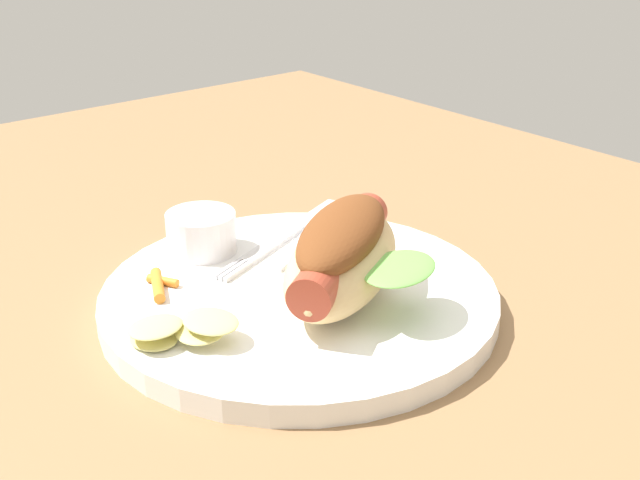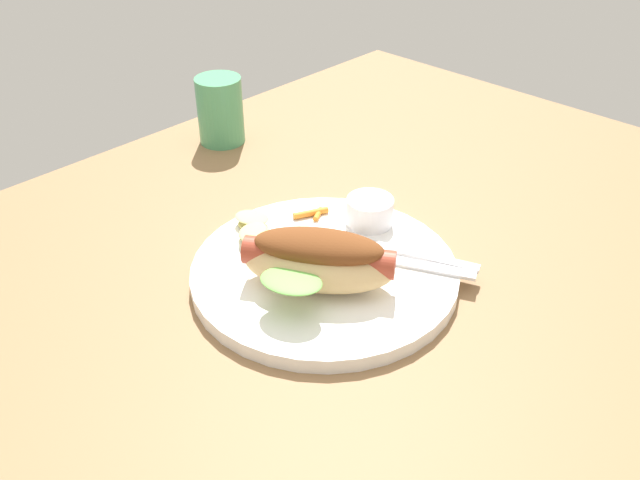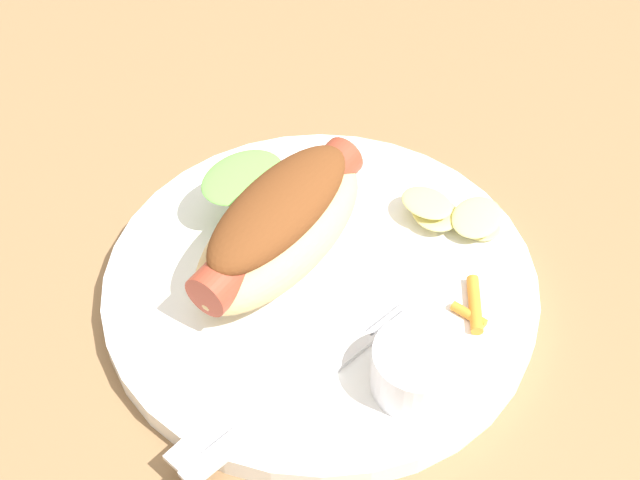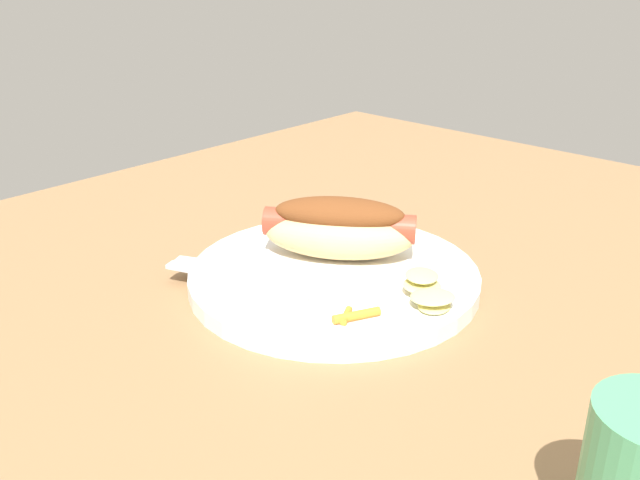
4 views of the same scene
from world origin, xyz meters
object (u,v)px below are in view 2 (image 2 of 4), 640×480
hot_dog (318,259)px  knife (410,264)px  plate (324,272)px  drinking_cup (220,110)px  sauce_ramekin (370,211)px  carrot_garnish (313,213)px  chips_pile (252,226)px  fork (403,252)px

hot_dog → knife: (-8.93, 4.62, -2.92)cm
hot_dog → plate: bearing=-90.7°
drinking_cup → sauce_ramekin: bearing=82.6°
knife → carrot_garnish: 13.94cm
plate → chips_pile: bearing=-84.5°
carrot_garnish → drinking_cup: 26.68cm
chips_pile → sauce_ramekin: bearing=142.6°
sauce_ramekin → carrot_garnish: bearing=-58.9°
drinking_cup → fork: bearing=80.8°
sauce_ramekin → drinking_cup: drinking_cup is taller
knife → chips_pile: 17.90cm
sauce_ramekin → fork: sauce_ramekin is taller
hot_dog → knife: hot_dog is taller
drinking_cup → carrot_garnish: bearing=73.7°
hot_dog → fork: (-10.16, 2.80, -2.90)cm
carrot_garnish → drinking_cup: size_ratio=0.43×
plate → sauce_ramekin: bearing=-168.3°
chips_pile → carrot_garnish: (-7.13, 2.41, -0.52)cm
hot_dog → drinking_cup: 38.40cm
fork → knife: bearing=125.0°
knife → drinking_cup: bearing=-36.1°
hot_dog → knife: 10.47cm
carrot_garnish → drinking_cup: drinking_cup is taller
sauce_ramekin → knife: size_ratio=0.39×
fork → chips_pile: bearing=9.4°
knife → carrot_garnish: size_ratio=3.35×
fork → hot_dog: bearing=53.7°
fork → drinking_cup: drinking_cup is taller
plate → fork: size_ratio=1.70×
plate → sauce_ramekin: size_ratio=5.23×
sauce_ramekin → chips_pile: size_ratio=0.74×
hot_dog → knife: size_ratio=1.18×
chips_pile → drinking_cup: (-14.57, -23.07, 2.26)cm
hot_dog → sauce_ramekin: bearing=-106.5°
carrot_garnish → fork: bearing=96.4°
chips_pile → drinking_cup: size_ratio=0.75×
drinking_cup → hot_dog: bearing=65.0°
knife → carrot_garnish: (0.13, -13.94, 0.19)cm
hot_dog → fork: 10.93cm
sauce_ramekin → hot_dog: bearing=16.7°
carrot_garnish → drinking_cup: (-7.44, -25.47, 2.78)cm
plate → knife: (-6.29, 6.29, 0.98)cm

